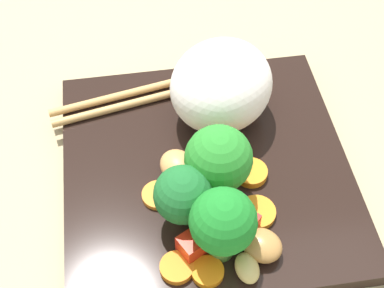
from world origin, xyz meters
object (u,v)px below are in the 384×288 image
object	(u,v)px
rice_mound	(221,85)
broccoli_floret_1	(183,195)
square_plate	(206,170)
carrot_slice_4	(257,212)
chopstick_pair	(160,91)

from	to	relation	value
rice_mound	broccoli_floret_1	distance (cm)	11.83
rice_mound	broccoli_floret_1	world-z (taller)	rice_mound
square_plate	rice_mound	world-z (taller)	rice_mound
square_plate	carrot_slice_4	bearing A→B (deg)	-147.84
broccoli_floret_1	chopstick_pair	world-z (taller)	broccoli_floret_1
square_plate	rice_mound	bearing A→B (deg)	-19.07
broccoli_floret_1	carrot_slice_4	bearing A→B (deg)	-92.50
chopstick_pair	square_plate	bearing A→B (deg)	97.37
carrot_slice_4	chopstick_pair	distance (cm)	15.89
broccoli_floret_1	chopstick_pair	size ratio (longest dim) A/B	0.29
chopstick_pair	carrot_slice_4	bearing A→B (deg)	102.10
square_plate	carrot_slice_4	size ratio (longest dim) A/B	8.00
square_plate	broccoli_floret_1	size ratio (longest dim) A/B	4.09
carrot_slice_4	broccoli_floret_1	bearing A→B (deg)	87.50
rice_mound	square_plate	bearing A→B (deg)	160.93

